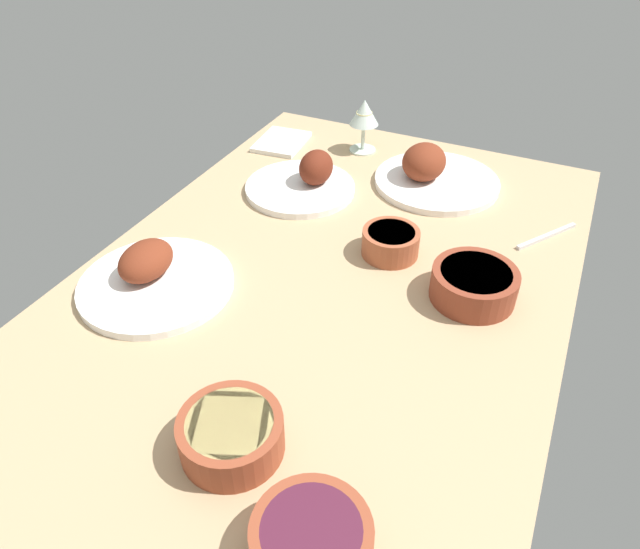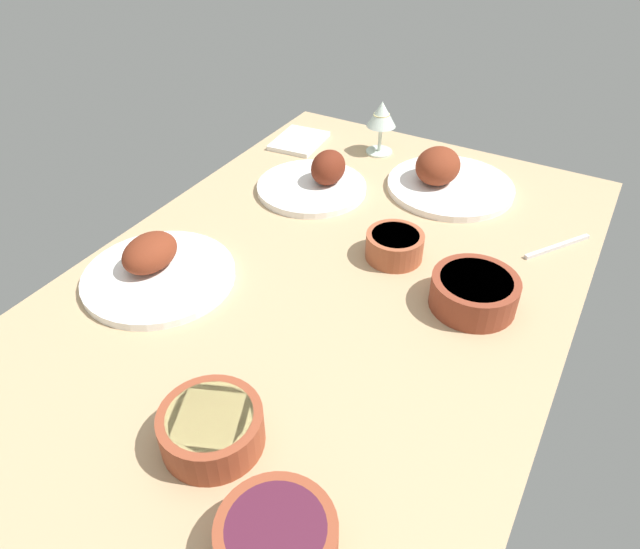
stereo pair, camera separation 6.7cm
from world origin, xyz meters
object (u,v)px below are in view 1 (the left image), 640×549
(plate_center_main, at_px, (153,276))
(plate_far_side, at_px, (306,181))
(folded_napkin, at_px, (282,142))
(wine_glass, at_px, (364,115))
(bowl_cream, at_px, (474,284))
(bowl_pasta, at_px, (231,434))
(spoon_loose, at_px, (547,236))
(bowl_potatoes, at_px, (391,242))
(bowl_onions, at_px, (311,541))
(plate_near_viewer, at_px, (431,173))

(plate_center_main, bearing_deg, plate_far_side, 167.40)
(plate_far_side, distance_m, folded_napkin, 0.26)
(wine_glass, bearing_deg, bowl_cream, 40.51)
(bowl_pasta, distance_m, spoon_loose, 0.80)
(bowl_cream, bearing_deg, bowl_potatoes, -109.72)
(bowl_pasta, xyz_separation_m, bowl_potatoes, (-0.53, 0.04, -0.00))
(bowl_onions, bearing_deg, plate_center_main, -124.25)
(bowl_potatoes, bearing_deg, bowl_onions, 11.34)
(plate_center_main, bearing_deg, plate_near_viewer, 149.10)
(folded_napkin, bearing_deg, bowl_cream, 55.89)
(bowl_onions, distance_m, bowl_cream, 0.56)
(bowl_onions, relative_size, bowl_cream, 0.93)
(plate_center_main, bearing_deg, spoon_loose, 126.51)
(bowl_onions, height_order, bowl_pasta, bowl_onions)
(bowl_potatoes, bearing_deg, plate_near_viewer, -178.31)
(bowl_potatoes, relative_size, spoon_loose, 0.68)
(bowl_pasta, distance_m, bowl_potatoes, 0.53)
(plate_near_viewer, xyz_separation_m, bowl_pasta, (0.85, -0.03, 0.00))
(plate_near_viewer, relative_size, bowl_potatoes, 2.59)
(bowl_cream, xyz_separation_m, spoon_loose, (-0.26, 0.10, -0.03))
(bowl_cream, bearing_deg, plate_far_side, -116.59)
(plate_center_main, distance_m, spoon_loose, 0.81)
(bowl_onions, bearing_deg, plate_far_side, -153.29)
(wine_glass, height_order, folded_napkin, wine_glass)
(plate_far_side, relative_size, bowl_cream, 1.66)
(bowl_cream, height_order, wine_glass, wine_glass)
(plate_center_main, bearing_deg, folded_napkin, -173.73)
(folded_napkin, bearing_deg, plate_far_side, 41.08)
(bowl_onions, relative_size, bowl_potatoes, 1.26)
(plate_center_main, height_order, spoon_loose, plate_center_main)
(plate_far_side, distance_m, spoon_loose, 0.55)
(bowl_potatoes, bearing_deg, folded_napkin, -129.02)
(plate_far_side, height_order, plate_near_viewer, plate_near_viewer)
(plate_near_viewer, xyz_separation_m, bowl_cream, (0.38, 0.19, 0.00))
(bowl_onions, distance_m, bowl_potatoes, 0.64)
(bowl_onions, bearing_deg, spoon_loose, 169.19)
(bowl_onions, xyz_separation_m, bowl_potatoes, (-0.62, -0.12, -0.00))
(bowl_potatoes, xyz_separation_m, wine_glass, (-0.41, -0.23, 0.07))
(bowl_cream, xyz_separation_m, wine_glass, (-0.48, -0.41, 0.07))
(plate_far_side, relative_size, folded_napkin, 1.68)
(bowl_cream, distance_m, folded_napkin, 0.75)
(bowl_potatoes, xyz_separation_m, spoon_loose, (-0.20, 0.28, -0.03))
(plate_center_main, relative_size, bowl_potatoes, 2.51)
(plate_center_main, height_order, plate_far_side, plate_far_side)
(bowl_pasta, bearing_deg, plate_center_main, -126.98)
(plate_center_main, height_order, bowl_onions, plate_center_main)
(plate_near_viewer, relative_size, spoon_loose, 1.75)
(wine_glass, bearing_deg, folded_napkin, -75.42)
(bowl_onions, bearing_deg, bowl_cream, 173.96)
(bowl_cream, bearing_deg, plate_near_viewer, -153.16)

